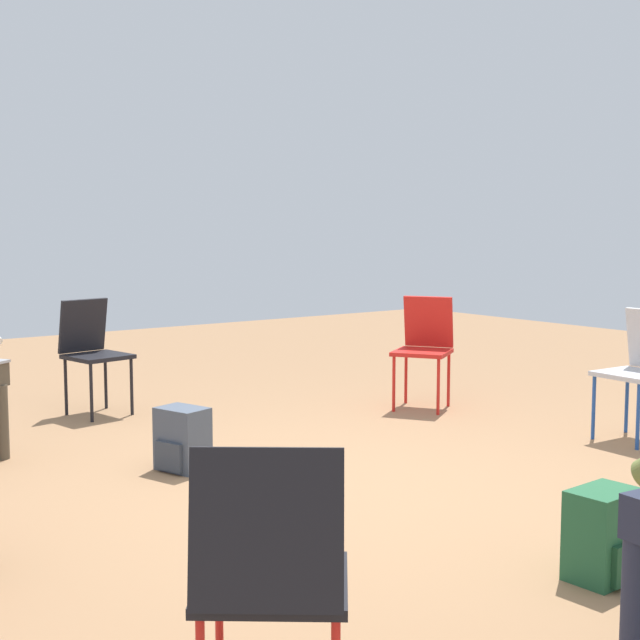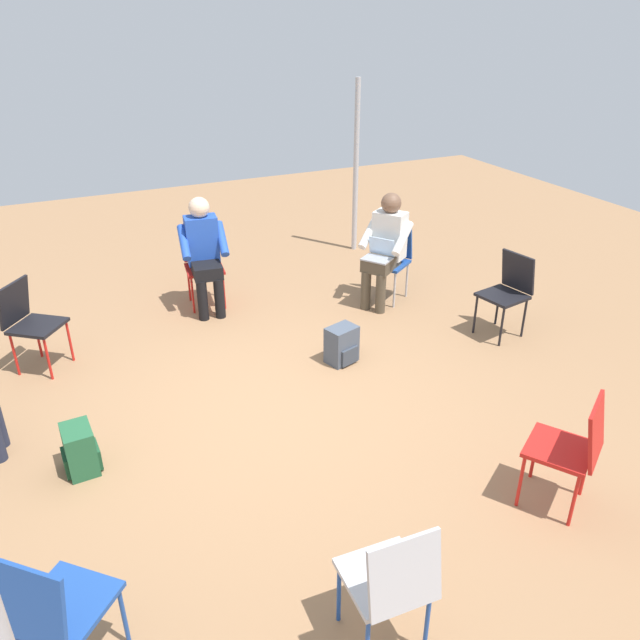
# 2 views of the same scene
# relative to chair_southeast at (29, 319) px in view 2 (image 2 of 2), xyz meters

# --- Properties ---
(ground_plane) EXTENTS (14.95, 14.95, 0.00)m
(ground_plane) POSITION_rel_chair_southeast_xyz_m (-1.73, 1.57, -0.50)
(ground_plane) COLOR #99704C
(chair_southeast) EXTENTS (0.58, 0.58, 0.85)m
(chair_southeast) POSITION_rel_chair_southeast_xyz_m (0.00, 0.00, 0.00)
(chair_southeast) COLOR black
(chair_southeast) RESTS_ON ground
(chair_northwest) EXTENTS (0.56, 0.58, 0.85)m
(chair_northwest) POSITION_rel_chair_southeast_xyz_m (-3.09, 3.43, 0.00)
(chair_northwest) COLOR red
(chair_northwest) RESTS_ON ground
(chair_south) EXTENTS (0.45, 0.48, 0.85)m
(chair_south) POSITION_rel_chair_southeast_xyz_m (-1.81, -0.73, 0.00)
(chair_south) COLOR red
(chair_south) RESTS_ON ground
(chair_southwest) EXTENTS (0.58, 0.57, 0.85)m
(chair_southwest) POSITION_rel_chair_southeast_xyz_m (-3.77, 0.02, 0.00)
(chair_southwest) COLOR #1E4799
(chair_southwest) RESTS_ON ground
(chair_north) EXTENTS (0.42, 0.45, 0.85)m
(chair_north) POSITION_rel_chair_southeast_xyz_m (-1.49, 3.85, 0.00)
(chair_north) COLOR #B7B7BC
(chair_north) RESTS_ON ground
(chair_northeast) EXTENTS (0.58, 0.58, 0.85)m
(chair_northeast) POSITION_rel_chair_southeast_xyz_m (0.03, 3.31, 0.00)
(chair_northeast) COLOR #1E4799
(chair_northeast) RESTS_ON ground
(chair_west) EXTENTS (0.50, 0.46, 0.85)m
(chair_west) POSITION_rel_chair_southeast_xyz_m (-4.37, 1.30, 0.00)
(chair_west) COLOR black
(chair_west) RESTS_ON ground
(person_with_laptop) EXTENTS (0.64, 0.63, 1.24)m
(person_with_laptop) POSITION_rel_chair_southeast_xyz_m (-3.63, 0.12, 0.20)
(person_with_laptop) COLOR #4C4233
(person_with_laptop) RESTS_ON ground
(person_in_blue) EXTENTS (0.54, 0.55, 1.24)m
(person_in_blue) POSITION_rel_chair_southeast_xyz_m (-1.79, -0.56, 0.20)
(person_in_blue) COLOR black
(person_in_blue) RESTS_ON ground
(backpack_near_laptop_user) EXTENTS (0.26, 0.29, 0.36)m
(backpack_near_laptop_user) POSITION_rel_chair_southeast_xyz_m (-0.20, 1.69, -0.34)
(backpack_near_laptop_user) COLOR #235B38
(backpack_near_laptop_user) RESTS_ON ground
(backpack_by_empty_chair) EXTENTS (0.33, 0.30, 0.36)m
(backpack_by_empty_chair) POSITION_rel_chair_southeast_xyz_m (-2.60, 1.11, -0.34)
(backpack_by_empty_chair) COLOR #475160
(backpack_by_empty_chair) RESTS_ON ground
(tent_pole_far) EXTENTS (0.07, 0.07, 2.24)m
(tent_pole_far) POSITION_rel_chair_southeast_xyz_m (-4.15, -1.55, 0.62)
(tent_pole_far) COLOR #B2B2B7
(tent_pole_far) RESTS_ON ground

